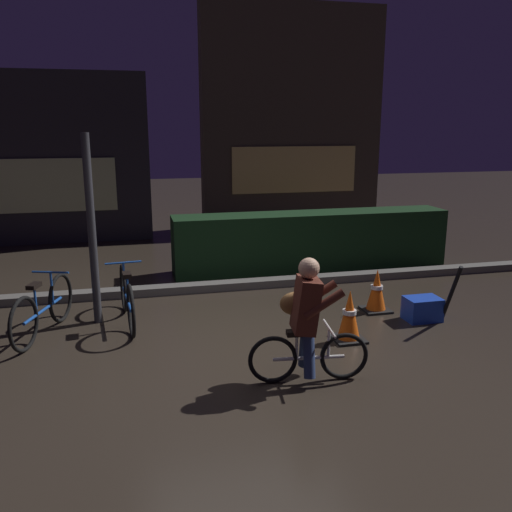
{
  "coord_description": "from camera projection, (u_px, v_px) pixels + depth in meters",
  "views": [
    {
      "loc": [
        -1.28,
        -5.55,
        2.45
      ],
      "look_at": [
        0.2,
        0.6,
        0.9
      ],
      "focal_mm": 37.72,
      "sensor_mm": 36.0,
      "label": 1
    }
  ],
  "objects": [
    {
      "name": "storefront_right",
      "position": [
        292.0,
        119.0,
        12.91
      ],
      "size": [
        4.4,
        0.54,
        5.2
      ],
      "color": "#42382D",
      "rests_on": "ground"
    },
    {
      "name": "parked_bike_center_left",
      "position": [
        127.0,
        298.0,
        6.74
      ],
      "size": [
        0.46,
        1.6,
        0.74
      ],
      "rotation": [
        0.0,
        0.0,
        1.66
      ],
      "color": "black",
      "rests_on": "ground"
    },
    {
      "name": "blue_crate",
      "position": [
        422.0,
        309.0,
        6.89
      ],
      "size": [
        0.44,
        0.32,
        0.3
      ],
      "primitive_type": "cube",
      "rotation": [
        0.0,
        0.0,
        -0.0
      ],
      "color": "#193DB7",
      "rests_on": "ground"
    },
    {
      "name": "traffic_cone_far",
      "position": [
        377.0,
        291.0,
        7.21
      ],
      "size": [
        0.36,
        0.36,
        0.58
      ],
      "color": "black",
      "rests_on": "ground"
    },
    {
      "name": "parked_bike_left_mid",
      "position": [
        43.0,
        309.0,
        6.36
      ],
      "size": [
        0.57,
        1.5,
        0.72
      ],
      "rotation": [
        0.0,
        0.0,
        1.25
      ],
      "color": "black",
      "rests_on": "ground"
    },
    {
      "name": "hedge_row",
      "position": [
        312.0,
        241.0,
        9.34
      ],
      "size": [
        4.8,
        0.7,
        0.98
      ],
      "primitive_type": "cube",
      "color": "black",
      "rests_on": "ground"
    },
    {
      "name": "ground_plane",
      "position": [
        251.0,
        346.0,
        6.11
      ],
      "size": [
        40.0,
        40.0,
        0.0
      ],
      "primitive_type": "plane",
      "color": "#2D261E"
    },
    {
      "name": "closed_umbrella",
      "position": [
        451.0,
        295.0,
        6.65
      ],
      "size": [
        0.05,
        0.36,
        0.81
      ],
      "primitive_type": "cylinder",
      "rotation": [
        0.0,
        0.38,
        4.72
      ],
      "color": "black",
      "rests_on": "ground"
    },
    {
      "name": "street_post",
      "position": [
        92.0,
        231.0,
        6.58
      ],
      "size": [
        0.1,
        0.1,
        2.36
      ],
      "primitive_type": "cylinder",
      "color": "#2D2D33",
      "rests_on": "ground"
    },
    {
      "name": "traffic_cone_near",
      "position": [
        349.0,
        316.0,
        6.21
      ],
      "size": [
        0.36,
        0.36,
        0.61
      ],
      "color": "black",
      "rests_on": "ground"
    },
    {
      "name": "storefront_left",
      "position": [
        31.0,
        159.0,
        11.11
      ],
      "size": [
        4.79,
        0.54,
        3.52
      ],
      "color": "#262328",
      "rests_on": "ground"
    },
    {
      "name": "sidewalk_curb",
      "position": [
        219.0,
        286.0,
        8.18
      ],
      "size": [
        12.0,
        0.24,
        0.12
      ],
      "primitive_type": "cube",
      "color": "#56544F",
      "rests_on": "ground"
    },
    {
      "name": "cyclist",
      "position": [
        306.0,
        320.0,
        5.15
      ],
      "size": [
        1.18,
        0.56,
        1.25
      ],
      "rotation": [
        0.0,
        0.0,
        -0.12
      ],
      "color": "black",
      "rests_on": "ground"
    }
  ]
}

